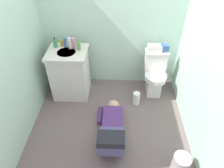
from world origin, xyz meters
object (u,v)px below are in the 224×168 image
(bottle_blue, at_px, (65,43))
(bottle_pink, at_px, (74,44))
(soap_dispenser, at_px, (55,43))
(paper_towel_roll, at_px, (136,98))
(bottle_green, at_px, (79,46))
(toilet, at_px, (155,74))
(bottle_white, at_px, (70,43))
(faucet, at_px, (68,44))
(trash_can, at_px, (181,164))
(person_plumber, at_px, (112,129))
(vanity_cabinet, at_px, (70,73))
(tissue_box, at_px, (155,48))
(toiletry_bag, at_px, (165,48))
(bottle_amber, at_px, (62,43))

(bottle_blue, xyz_separation_m, bottle_pink, (0.15, -0.04, 0.01))
(soap_dispenser, height_order, paper_towel_roll, soap_dispenser)
(bottle_blue, distance_m, bottle_green, 0.24)
(toilet, height_order, bottle_pink, bottle_pink)
(soap_dispenser, relative_size, bottle_pink, 0.98)
(bottle_blue, distance_m, bottle_white, 0.09)
(faucet, xyz_separation_m, trash_can, (1.54, -1.49, -0.74))
(person_plumber, bearing_deg, vanity_cabinet, 127.87)
(tissue_box, relative_size, toiletry_bag, 1.77)
(bottle_green, bearing_deg, trash_can, -45.94)
(bottle_pink, bearing_deg, toilet, 0.09)
(person_plumber, relative_size, trash_can, 3.97)
(soap_dispenser, xyz_separation_m, paper_towel_roll, (1.27, -0.35, -0.78))
(bottle_pink, height_order, trash_can, bottle_pink)
(toiletry_bag, relative_size, bottle_white, 0.71)
(bottle_amber, distance_m, bottle_green, 0.30)
(vanity_cabinet, height_order, bottle_pink, bottle_pink)
(person_plumber, xyz_separation_m, tissue_box, (0.62, 1.09, 0.62))
(toilet, relative_size, soap_dispenser, 4.52)
(soap_dispenser, distance_m, bottle_white, 0.24)
(bottle_white, height_order, bottle_pink, bottle_white)
(vanity_cabinet, bearing_deg, paper_towel_roll, -12.07)
(soap_dispenser, bearing_deg, bottle_blue, 2.94)
(bottle_green, xyz_separation_m, paper_towel_roll, (0.90, -0.28, -0.77))
(bottle_pink, bearing_deg, tissue_box, 4.31)
(toilet, bearing_deg, bottle_amber, 177.46)
(tissue_box, distance_m, bottle_blue, 1.38)
(bottle_amber, bearing_deg, bottle_green, -19.72)
(soap_dispenser, xyz_separation_m, bottle_green, (0.37, -0.07, -0.01))
(trash_can, bearing_deg, person_plumber, 152.27)
(toilet, bearing_deg, faucet, 177.86)
(paper_towel_roll, bearing_deg, bottle_pink, 161.95)
(soap_dispenser, relative_size, bottle_blue, 1.10)
(toilet, bearing_deg, vanity_cabinet, -176.32)
(toilet, xyz_separation_m, tissue_box, (-0.04, 0.09, 0.43))
(bottle_amber, relative_size, bottle_pink, 0.60)
(vanity_cabinet, height_order, paper_towel_roll, vanity_cabinet)
(faucet, distance_m, bottle_green, 0.20)
(bottle_amber, bearing_deg, bottle_pink, -18.21)
(person_plumber, xyz_separation_m, trash_can, (0.83, -0.44, -0.04))
(person_plumber, relative_size, toiletry_bag, 8.59)
(toilet, distance_m, faucet, 1.47)
(vanity_cabinet, bearing_deg, toiletry_bag, 6.89)
(bottle_blue, distance_m, trash_can, 2.30)
(tissue_box, bearing_deg, bottle_green, -173.71)
(toiletry_bag, relative_size, bottle_pink, 0.73)
(bottle_pink, bearing_deg, bottle_amber, 161.79)
(paper_towel_roll, bearing_deg, tissue_box, 58.12)
(toilet, bearing_deg, soap_dispenser, 178.84)
(bottle_pink, height_order, bottle_green, bottle_pink)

